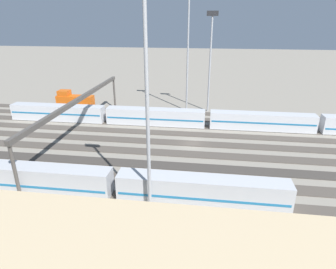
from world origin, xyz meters
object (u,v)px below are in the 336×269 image
(train_on_track_0, at_px, (75,101))
(light_mast_0, at_px, (188,36))
(train_on_track_2, at_px, (207,119))
(light_mast_2, at_px, (211,49))
(light_mast_1, at_px, (147,79))
(signal_gantry, at_px, (80,102))
(train_on_track_8, at_px, (115,184))

(train_on_track_0, xyz_separation_m, light_mast_0, (-30.84, -2.40, 17.07))
(train_on_track_2, height_order, light_mast_2, light_mast_2)
(light_mast_0, relative_size, light_mast_2, 1.22)
(light_mast_1, xyz_separation_m, signal_gantry, (18.62, -22.44, -9.46))
(light_mast_0, height_order, signal_gantry, light_mast_0)
(train_on_track_0, distance_m, light_mast_1, 53.85)
(train_on_track_0, bearing_deg, light_mast_2, -175.54)
(train_on_track_0, height_order, light_mast_2, light_mast_2)
(light_mast_1, height_order, light_mast_2, light_mast_1)
(light_mast_0, relative_size, signal_gantry, 0.68)
(train_on_track_2, bearing_deg, train_on_track_0, -15.29)
(train_on_track_0, relative_size, train_on_track_2, 0.10)
(light_mast_1, height_order, signal_gantry, light_mast_1)
(train_on_track_2, bearing_deg, light_mast_0, -65.14)
(train_on_track_0, bearing_deg, signal_gantry, 118.53)
(light_mast_0, xyz_separation_m, signal_gantry, (19.97, 22.40, -11.43))
(train_on_track_0, distance_m, train_on_track_8, 46.67)
(train_on_track_8, relative_size, train_on_track_2, 0.49)
(signal_gantry, bearing_deg, light_mast_0, -131.70)
(light_mast_0, relative_size, light_mast_1, 1.13)
(light_mast_1, bearing_deg, signal_gantry, -50.32)
(train_on_track_8, relative_size, signal_gantry, 1.05)
(train_on_track_0, xyz_separation_m, light_mast_1, (-29.49, 42.44, 15.10))
(light_mast_1, relative_size, light_mast_2, 1.08)
(train_on_track_0, distance_m, signal_gantry, 23.45)
(train_on_track_8, xyz_separation_m, light_mast_0, (-6.79, -42.40, 17.25))
(light_mast_0, xyz_separation_m, light_mast_1, (1.34, 44.85, -1.97))
(train_on_track_2, distance_m, light_mast_2, 19.15)
(train_on_track_0, bearing_deg, light_mast_1, 124.79)
(light_mast_2, relative_size, signal_gantry, 0.56)
(light_mast_0, distance_m, light_mast_1, 44.91)
(train_on_track_2, distance_m, light_mast_1, 36.54)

